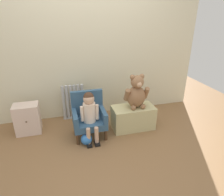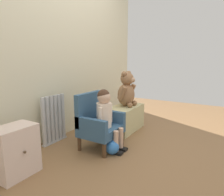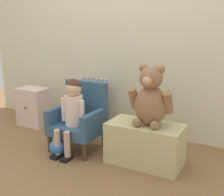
# 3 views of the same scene
# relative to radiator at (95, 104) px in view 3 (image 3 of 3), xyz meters

# --- Properties ---
(ground_plane) EXTENTS (6.00, 6.00, 0.00)m
(ground_plane) POSITION_rel_radiator_xyz_m (0.29, -1.00, -0.29)
(ground_plane) COLOR brown
(back_wall) EXTENTS (3.80, 0.05, 2.40)m
(back_wall) POSITION_rel_radiator_xyz_m (0.29, 0.12, 0.91)
(back_wall) COLOR beige
(back_wall) RESTS_ON ground_plane
(radiator) EXTENTS (0.37, 0.05, 0.59)m
(radiator) POSITION_rel_radiator_xyz_m (0.00, 0.00, 0.00)
(radiator) COLOR #B7B9BC
(radiator) RESTS_ON ground_plane
(small_dresser) EXTENTS (0.35, 0.27, 0.45)m
(small_dresser) POSITION_rel_radiator_xyz_m (-0.70, -0.27, -0.07)
(small_dresser) COLOR beige
(small_dresser) RESTS_ON ground_plane
(child_armchair) EXTENTS (0.46, 0.40, 0.64)m
(child_armchair) POSITION_rel_radiator_xyz_m (0.17, -0.54, 0.00)
(child_armchair) COLOR #335676
(child_armchair) RESTS_ON ground_plane
(child_figure) EXTENTS (0.25, 0.35, 0.70)m
(child_figure) POSITION_rel_radiator_xyz_m (0.17, -0.65, 0.15)
(child_figure) COLOR #F4DCC4
(child_figure) RESTS_ON ground_plane
(low_bench) EXTENTS (0.64, 0.33, 0.36)m
(low_bench) POSITION_rel_radiator_xyz_m (0.85, -0.55, -0.12)
(low_bench) COLOR #C4BC85
(low_bench) RESTS_ON ground_plane
(large_teddy_bear) EXTENTS (0.37, 0.26, 0.51)m
(large_teddy_bear) POSITION_rel_radiator_xyz_m (0.89, -0.55, 0.29)
(large_teddy_bear) COLOR #926745
(large_teddy_bear) RESTS_ON low_bench
(toy_ball) EXTENTS (0.15, 0.15, 0.15)m
(toy_ball) POSITION_rel_radiator_xyz_m (0.09, -0.79, -0.22)
(toy_ball) COLOR #3376CB
(toy_ball) RESTS_ON ground_plane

